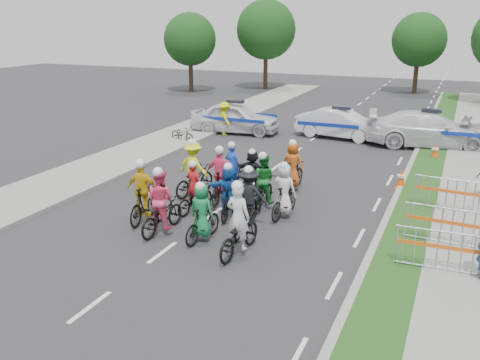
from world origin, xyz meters
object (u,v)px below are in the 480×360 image
at_px(rider_6, 195,195).
at_px(marshal_hiviz, 225,118).
at_px(rider_0, 239,230).
at_px(police_car_2, 430,130).
at_px(rider_8, 263,187).
at_px(tree_3, 266,30).
at_px(barrier_0, 437,252).
at_px(rider_9, 221,181).
at_px(cone_1, 435,151).
at_px(parked_bike, 182,134).
at_px(rider_1, 202,218).
at_px(rider_5, 229,195).
at_px(police_car_1, 340,124).
at_px(rider_3, 143,198).
at_px(barrier_2, 447,196).
at_px(rider_7, 284,196).
at_px(cone_0, 401,179).
at_px(rider_12, 233,174).
at_px(tree_0, 190,39).
at_px(rider_2, 161,208).
at_px(rider_13, 293,171).
at_px(tree_4, 419,40).
at_px(barrier_1, 441,227).
at_px(police_car_0, 235,118).
at_px(rider_10, 194,173).
at_px(rider_11, 253,175).

height_order(rider_6, marshal_hiviz, marshal_hiviz).
height_order(rider_0, police_car_2, rider_0).
relative_size(rider_8, tree_3, 0.26).
bearing_deg(barrier_0, rider_9, 158.76).
relative_size(cone_1, parked_bike, 0.46).
height_order(rider_1, rider_5, rider_5).
height_order(rider_1, police_car_1, rider_1).
height_order(rider_3, rider_8, rider_3).
relative_size(rider_5, parked_bike, 1.17).
xyz_separation_m(police_car_1, barrier_2, (5.52, -9.43, -0.18)).
xyz_separation_m(police_car_1, barrier_0, (5.52, -14.00, -0.18)).
bearing_deg(rider_8, rider_6, 29.75).
height_order(rider_7, marshal_hiviz, rider_7).
height_order(rider_0, cone_0, rider_0).
bearing_deg(rider_12, tree_0, -51.18).
bearing_deg(parked_bike, rider_1, -130.65).
height_order(rider_8, cone_1, rider_8).
xyz_separation_m(rider_2, cone_1, (6.66, 11.80, -0.39)).
height_order(rider_5, parked_bike, rider_5).
distance_m(rider_13, tree_4, 27.86).
bearing_deg(barrier_1, rider_12, 162.24).
xyz_separation_m(rider_9, police_car_2, (5.76, 11.08, 0.08)).
height_order(rider_7, tree_4, tree_4).
xyz_separation_m(rider_5, tree_4, (2.40, 31.02, 3.43)).
relative_size(rider_2, police_car_0, 0.42).
xyz_separation_m(rider_3, tree_3, (-7.35, 30.27, 4.13)).
bearing_deg(rider_10, rider_12, -124.89).
distance_m(rider_0, cone_1, 12.95).
xyz_separation_m(rider_13, police_car_2, (3.95, 8.95, 0.10)).
distance_m(rider_2, rider_5, 2.22).
distance_m(police_car_2, parked_bike, 11.89).
bearing_deg(marshal_hiviz, barrier_2, -172.17).
bearing_deg(rider_7, rider_11, -37.25).
relative_size(rider_10, rider_11, 1.24).
distance_m(rider_3, tree_3, 31.42).
height_order(rider_7, rider_13, rider_13).
height_order(rider_5, rider_6, rider_5).
distance_m(rider_12, police_car_2, 11.41).
bearing_deg(parked_bike, barrier_0, -110.94).
distance_m(police_car_1, tree_4, 18.86).
relative_size(rider_7, tree_3, 0.25).
bearing_deg(police_car_0, rider_12, -164.60).
distance_m(barrier_0, tree_4, 32.86).
bearing_deg(tree_3, cone_0, -59.42).
bearing_deg(rider_6, barrier_0, 179.90).
xyz_separation_m(rider_1, rider_10, (-2.08, 3.48, 0.10)).
distance_m(rider_0, barrier_2, 7.25).
relative_size(rider_1, police_car_2, 0.30).
xyz_separation_m(rider_3, rider_12, (1.23, 3.85, -0.16)).
xyz_separation_m(rider_0, cone_1, (4.04, 12.30, -0.33)).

